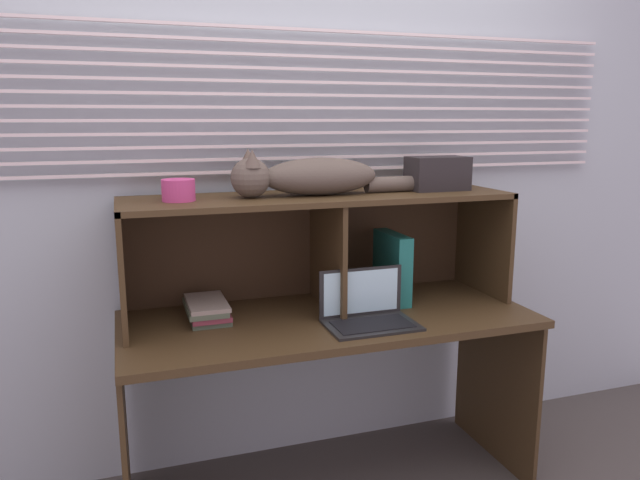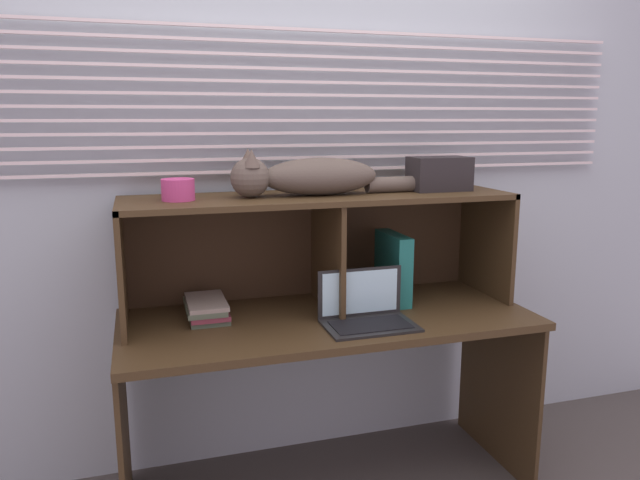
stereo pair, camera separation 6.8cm
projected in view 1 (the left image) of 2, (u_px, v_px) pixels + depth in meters
The scene contains 9 objects.
back_panel_with_blinds at pixel (301, 176), 2.60m from camera, with size 4.40×0.08×2.50m.
desk at pixel (329, 348), 2.38m from camera, with size 1.60×0.67×0.74m.
hutch_shelf_unit at pixel (318, 226), 2.43m from camera, with size 1.54×0.42×0.46m.
cat at pixel (309, 177), 2.34m from camera, with size 0.79×0.18×0.19m.
laptop at pixel (368, 313), 2.26m from camera, with size 0.34×0.22×0.20m.
binder_upright at pixel (392, 267), 2.53m from camera, with size 0.06×0.26×0.29m, color #1F7469.
book_stack at pixel (207, 310), 2.31m from camera, with size 0.16×0.27×0.08m.
small_basket at pixel (178, 190), 2.19m from camera, with size 0.12×0.12×0.08m, color #C9407F.
storage_box at pixel (437, 173), 2.52m from camera, with size 0.25×0.14×0.14m, color black.
Camera 1 is at (-0.75, -1.95, 1.50)m, focal length 33.73 mm.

